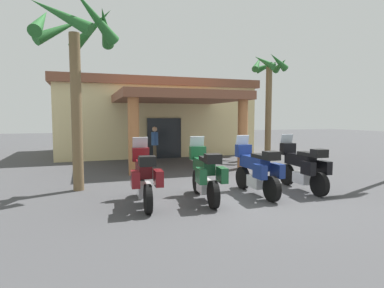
{
  "coord_description": "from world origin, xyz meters",
  "views": [
    {
      "loc": [
        -4.02,
        -7.32,
        2.13
      ],
      "look_at": [
        -0.4,
        3.15,
        1.2
      ],
      "focal_mm": 29.57,
      "sensor_mm": 36.0,
      "label": 1
    }
  ],
  "objects_px": {
    "motorcycle_blue": "(257,170)",
    "palm_tree_near_portico": "(269,82)",
    "motorcycle_black": "(303,167)",
    "palm_tree_roadside": "(76,45)",
    "motorcycle_maroon": "(144,176)",
    "pedestrian": "(155,142)",
    "motorcycle_green": "(205,173)",
    "motel_building": "(152,117)"
  },
  "relations": [
    {
      "from": "motorcycle_green",
      "to": "palm_tree_near_portico",
      "type": "xyz_separation_m",
      "value": [
        6.29,
        6.95,
        3.25
      ]
    },
    {
      "from": "palm_tree_near_portico",
      "to": "palm_tree_roadside",
      "type": "relative_size",
      "value": 1.0
    },
    {
      "from": "motorcycle_blue",
      "to": "pedestrian",
      "type": "distance_m",
      "value": 7.04
    },
    {
      "from": "motorcycle_green",
      "to": "palm_tree_near_portico",
      "type": "bearing_deg",
      "value": -36.1
    },
    {
      "from": "motel_building",
      "to": "motorcycle_green",
      "type": "distance_m",
      "value": 11.98
    },
    {
      "from": "motorcycle_green",
      "to": "motorcycle_black",
      "type": "distance_m",
      "value": 3.1
    },
    {
      "from": "motorcycle_maroon",
      "to": "motorcycle_green",
      "type": "distance_m",
      "value": 1.55
    },
    {
      "from": "motorcycle_maroon",
      "to": "motorcycle_black",
      "type": "height_order",
      "value": "same"
    },
    {
      "from": "motel_building",
      "to": "pedestrian",
      "type": "height_order",
      "value": "motel_building"
    },
    {
      "from": "motorcycle_maroon",
      "to": "motorcycle_green",
      "type": "relative_size",
      "value": 1.0
    },
    {
      "from": "motorcycle_black",
      "to": "palm_tree_near_portico",
      "type": "height_order",
      "value": "palm_tree_near_portico"
    },
    {
      "from": "motorcycle_black",
      "to": "motorcycle_blue",
      "type": "bearing_deg",
      "value": 94.22
    },
    {
      "from": "motel_building",
      "to": "motorcycle_blue",
      "type": "xyz_separation_m",
      "value": [
        0.46,
        -11.77,
        -1.46
      ]
    },
    {
      "from": "motorcycle_blue",
      "to": "motorcycle_black",
      "type": "xyz_separation_m",
      "value": [
        1.55,
        0.04,
        0.0
      ]
    },
    {
      "from": "motorcycle_black",
      "to": "palm_tree_roadside",
      "type": "height_order",
      "value": "palm_tree_roadside"
    },
    {
      "from": "motorcycle_maroon",
      "to": "palm_tree_near_portico",
      "type": "relative_size",
      "value": 0.4
    },
    {
      "from": "pedestrian",
      "to": "palm_tree_near_portico",
      "type": "bearing_deg",
      "value": 16.31
    },
    {
      "from": "motorcycle_green",
      "to": "motorcycle_blue",
      "type": "relative_size",
      "value": 1.0
    },
    {
      "from": "palm_tree_roadside",
      "to": "palm_tree_near_portico",
      "type": "bearing_deg",
      "value": 26.66
    },
    {
      "from": "motorcycle_black",
      "to": "palm_tree_near_portico",
      "type": "relative_size",
      "value": 0.4
    },
    {
      "from": "motorcycle_maroon",
      "to": "motorcycle_green",
      "type": "xyz_separation_m",
      "value": [
        1.55,
        -0.1,
        0.0
      ]
    },
    {
      "from": "motorcycle_green",
      "to": "palm_tree_roadside",
      "type": "relative_size",
      "value": 0.4
    },
    {
      "from": "motorcycle_blue",
      "to": "pedestrian",
      "type": "bearing_deg",
      "value": 11.07
    },
    {
      "from": "motel_building",
      "to": "motorcycle_green",
      "type": "height_order",
      "value": "motel_building"
    },
    {
      "from": "motel_building",
      "to": "palm_tree_roadside",
      "type": "bearing_deg",
      "value": -113.4
    },
    {
      "from": "motorcycle_black",
      "to": "palm_tree_roadside",
      "type": "relative_size",
      "value": 0.4
    },
    {
      "from": "motorcycle_maroon",
      "to": "palm_tree_roadside",
      "type": "bearing_deg",
      "value": 38.76
    },
    {
      "from": "pedestrian",
      "to": "motorcycle_maroon",
      "type": "bearing_deg",
      "value": -87.95
    },
    {
      "from": "motel_building",
      "to": "motorcycle_black",
      "type": "distance_m",
      "value": 11.99
    },
    {
      "from": "motorcycle_black",
      "to": "motorcycle_maroon",
      "type": "bearing_deg",
      "value": 92.77
    },
    {
      "from": "palm_tree_near_portico",
      "to": "palm_tree_roadside",
      "type": "bearing_deg",
      "value": -153.34
    },
    {
      "from": "motel_building",
      "to": "motorcycle_maroon",
      "type": "height_order",
      "value": "motel_building"
    },
    {
      "from": "motorcycle_blue",
      "to": "palm_tree_roadside",
      "type": "xyz_separation_m",
      "value": [
        -4.6,
        2.2,
        3.48
      ]
    },
    {
      "from": "motorcycle_blue",
      "to": "palm_tree_near_portico",
      "type": "distance_m",
      "value": 8.97
    },
    {
      "from": "motorcycle_green",
      "to": "pedestrian",
      "type": "height_order",
      "value": "pedestrian"
    },
    {
      "from": "motorcycle_maroon",
      "to": "pedestrian",
      "type": "bearing_deg",
      "value": -10.35
    },
    {
      "from": "motorcycle_maroon",
      "to": "palm_tree_roadside",
      "type": "relative_size",
      "value": 0.4
    },
    {
      "from": "motorcycle_maroon",
      "to": "pedestrian",
      "type": "relative_size",
      "value": 1.3
    },
    {
      "from": "motorcycle_green",
      "to": "palm_tree_near_portico",
      "type": "distance_m",
      "value": 9.92
    },
    {
      "from": "motorcycle_blue",
      "to": "palm_tree_near_portico",
      "type": "relative_size",
      "value": 0.4
    },
    {
      "from": "motorcycle_green",
      "to": "palm_tree_roadside",
      "type": "bearing_deg",
      "value": 59.39
    },
    {
      "from": "palm_tree_roadside",
      "to": "pedestrian",
      "type": "bearing_deg",
      "value": 55.25
    }
  ]
}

